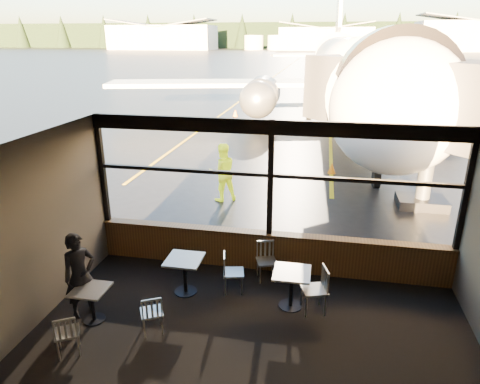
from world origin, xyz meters
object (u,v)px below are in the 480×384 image
(cafe_table_left, at_px, (92,305))
(ground_crew, at_px, (222,172))
(jet_bridge, at_px, (404,128))
(passenger, at_px, (80,275))
(chair_near_n, at_px, (267,262))
(chair_mid_s, at_px, (152,313))
(chair_left_s, at_px, (67,333))
(chair_near_e, at_px, (314,290))
(cone_wing, at_px, (235,113))
(cafe_table_near, at_px, (291,289))
(airliner, at_px, (355,25))
(chair_near_w, at_px, (234,273))
(cone_nose, at_px, (332,168))
(cafe_table_mid, at_px, (185,276))

(cafe_table_left, xyz_separation_m, ground_crew, (0.94, 6.77, 0.61))
(jet_bridge, xyz_separation_m, passenger, (-6.91, -7.89, -1.53))
(chair_near_n, bearing_deg, chair_mid_s, 32.40)
(chair_left_s, distance_m, ground_crew, 7.74)
(chair_near_e, height_order, chair_mid_s, chair_near_e)
(chair_mid_s, height_order, cone_wing, chair_mid_s)
(cafe_table_near, height_order, passenger, passenger)
(airliner, height_order, chair_near_w, airliner)
(chair_near_e, xyz_separation_m, chair_near_n, (-1.06, 1.01, -0.04))
(ground_crew, bearing_deg, chair_mid_s, 62.35)
(chair_near_e, distance_m, passenger, 4.49)
(cone_nose, bearing_deg, cafe_table_near, -95.38)
(jet_bridge, relative_size, passenger, 6.40)
(cafe_table_left, relative_size, chair_left_s, 0.86)
(chair_mid_s, bearing_deg, cone_nose, 44.38)
(jet_bridge, relative_size, ground_crew, 5.69)
(chair_left_s, bearing_deg, airliner, 45.78)
(cafe_table_near, bearing_deg, cafe_table_mid, 177.69)
(chair_mid_s, distance_m, cone_nose, 11.06)
(chair_near_n, bearing_deg, chair_near_w, 26.61)
(chair_mid_s, height_order, passenger, passenger)
(cafe_table_left, height_order, cone_nose, cafe_table_left)
(chair_mid_s, bearing_deg, jet_bridge, 28.24)
(cafe_table_near, bearing_deg, cone_nose, 84.62)
(passenger, bearing_deg, ground_crew, 26.69)
(jet_bridge, bearing_deg, chair_mid_s, -123.50)
(chair_left_s, bearing_deg, cone_wing, 64.11)
(chair_near_n, distance_m, cone_nose, 8.50)
(cafe_table_near, bearing_deg, passenger, -165.80)
(ground_crew, height_order, cone_nose, ground_crew)
(cafe_table_left, relative_size, chair_near_n, 0.79)
(cafe_table_near, height_order, chair_mid_s, chair_mid_s)
(chair_near_e, height_order, ground_crew, ground_crew)
(airliner, bearing_deg, cone_wing, 171.86)
(cafe_table_near, relative_size, chair_near_w, 0.89)
(chair_near_e, distance_m, ground_crew, 6.52)
(chair_near_e, height_order, chair_near_w, chair_near_e)
(cafe_table_mid, bearing_deg, airliner, 78.59)
(chair_near_e, relative_size, cone_nose, 2.18)
(cafe_table_mid, bearing_deg, cafe_table_near, -2.31)
(cafe_table_mid, distance_m, cone_wing, 21.53)
(airliner, height_order, chair_near_e, airliner)
(passenger, bearing_deg, chair_near_w, -26.85)
(chair_near_w, bearing_deg, chair_left_s, -57.74)
(chair_mid_s, distance_m, ground_crew, 6.89)
(cone_nose, bearing_deg, airliner, 84.76)
(cafe_table_mid, height_order, cone_wing, cafe_table_mid)
(cafe_table_near, bearing_deg, cone_wing, 104.46)
(chair_mid_s, bearing_deg, chair_near_e, -5.88)
(cafe_table_mid, relative_size, ground_crew, 0.42)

